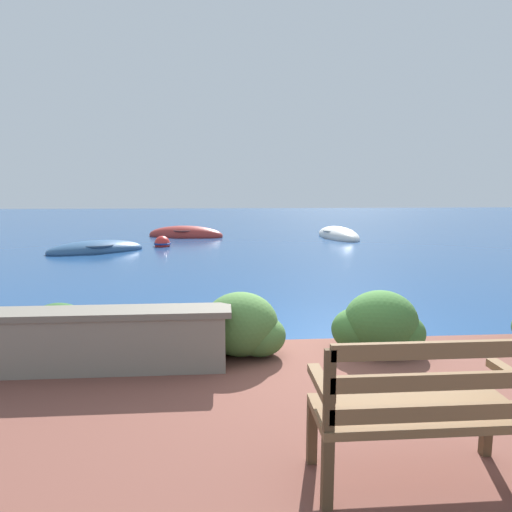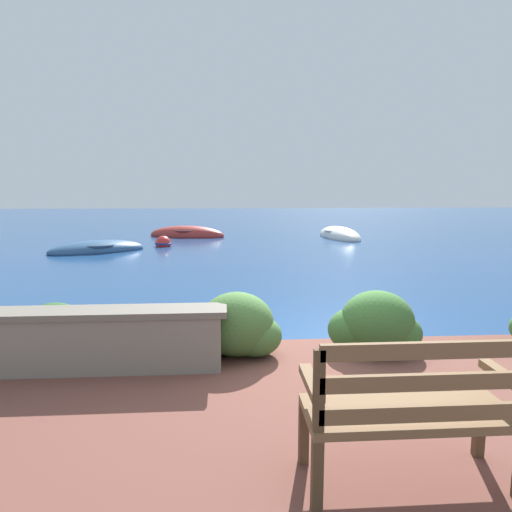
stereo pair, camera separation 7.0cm
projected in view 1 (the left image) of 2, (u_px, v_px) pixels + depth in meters
name	position (u px, v px, depth m)	size (l,w,h in m)	color
ground_plane	(304.00, 357.00, 5.28)	(80.00, 80.00, 0.00)	navy
park_bench	(421.00, 407.00, 2.60)	(1.22, 0.48, 0.93)	brown
stone_wall	(100.00, 340.00, 4.31)	(2.49, 0.39, 0.59)	gray
hedge_clump_far_left	(57.00, 333.00, 4.69)	(0.82, 0.59, 0.56)	#2D5628
hedge_clump_left	(239.00, 328.00, 4.72)	(0.97, 0.70, 0.66)	#426B33
hedge_clump_centre	(379.00, 325.00, 4.81)	(0.97, 0.70, 0.66)	#38662D
rowboat_nearest	(96.00, 250.00, 14.07)	(3.14, 2.51, 0.61)	#2D517A
rowboat_mid	(338.00, 236.00, 18.10)	(1.54, 3.39, 0.77)	silver
rowboat_far	(186.00, 235.00, 18.41)	(3.30, 1.93, 0.77)	#9E2D28
mooring_buoy	(162.00, 244.00, 15.38)	(0.57, 0.57, 0.52)	red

